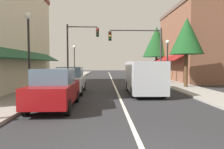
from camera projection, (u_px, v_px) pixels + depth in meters
ground_plane at (113, 83)px, 21.22m from camera, size 80.00×80.00×0.00m
sidewalk_left at (60, 82)px, 21.03m from camera, size 2.60×56.00×0.12m
sidewalk_right at (165, 82)px, 21.41m from camera, size 2.60×56.00×0.12m
lane_center_stripe at (113, 83)px, 21.22m from camera, size 0.14×52.00×0.01m
storefront_right_block at (197, 45)px, 23.33m from camera, size 7.09×10.20×8.30m
parked_car_nearest_left at (55, 89)px, 9.05m from camera, size 1.82×4.12×1.77m
parked_car_second_left at (71, 80)px, 13.78m from camera, size 1.88×4.15×1.77m
van_in_lane at (144, 77)px, 13.34m from camera, size 2.05×5.20×2.12m
traffic_signal_mast_arm at (142, 45)px, 20.48m from camera, size 5.40×0.50×5.57m
traffic_signal_left_corner at (78, 44)px, 21.43m from camera, size 3.40×0.50×6.11m
street_lamp_left_near at (29, 41)px, 11.41m from camera, size 0.36×0.36×4.84m
street_lamp_right_mid at (167, 54)px, 18.82m from camera, size 0.36×0.36×4.17m
street_lamp_left_far at (74, 56)px, 27.79m from camera, size 0.36×0.36×4.48m
tree_right_near at (187, 36)px, 16.34m from camera, size 2.66×2.66×5.68m
tree_right_far at (157, 42)px, 27.79m from camera, size 3.77×3.77×7.06m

